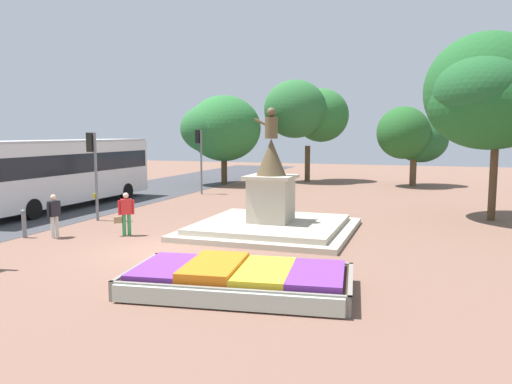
{
  "coord_description": "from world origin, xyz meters",
  "views": [
    {
      "loc": [
        7.58,
        -13.4,
        3.66
      ],
      "look_at": [
        2.83,
        0.69,
        1.9
      ],
      "focal_mm": 35.0,
      "sensor_mm": 36.0,
      "label": 1
    }
  ],
  "objects": [
    {
      "name": "ground_plane",
      "position": [
        0.0,
        0.0,
        0.0
      ],
      "size": [
        91.32,
        91.32,
        0.0
      ],
      "primitive_type": "plane",
      "color": "brown"
    },
    {
      "name": "traffic_light_far_corner",
      "position": [
        -5.2,
        13.91,
        2.69
      ],
      "size": [
        0.41,
        0.29,
        3.85
      ],
      "color": "slate",
      "rests_on": "ground_plane"
    },
    {
      "name": "traffic_light_mid_block",
      "position": [
        -5.47,
        4.09,
        2.53
      ],
      "size": [
        0.41,
        0.29,
        3.68
      ],
      "color": "slate",
      "rests_on": "ground_plane"
    },
    {
      "name": "park_tree_far_left",
      "position": [
        6.68,
        22.7,
        3.46
      ],
      "size": [
        4.78,
        4.58,
        5.47
      ],
      "color": "brown",
      "rests_on": "ground_plane"
    },
    {
      "name": "statue_monument",
      "position": [
        2.26,
        4.15,
        0.71
      ],
      "size": [
        5.94,
        5.94,
        4.59
      ],
      "color": "#B3A994",
      "rests_on": "ground_plane"
    },
    {
      "name": "pedestrian_with_handbag",
      "position": [
        -2.47,
        1.8,
        0.86
      ],
      "size": [
        0.62,
        0.52,
        1.55
      ],
      "color": "#338C4C",
      "rests_on": "ground_plane"
    },
    {
      "name": "flower_planter",
      "position": [
        3.59,
        -2.86,
        0.28
      ],
      "size": [
        5.51,
        3.38,
        0.65
      ],
      "color": "#38281C",
      "rests_on": "ground_plane"
    },
    {
      "name": "park_tree_mid_canopy",
      "position": [
        -0.85,
        23.66,
        5.22
      ],
      "size": [
        6.05,
        5.65,
        7.57
      ],
      "color": "#4C3823",
      "rests_on": "ground_plane"
    },
    {
      "name": "pedestrian_crossing_plaza",
      "position": [
        -4.64,
        0.68,
        0.87
      ],
      "size": [
        0.28,
        0.56,
        1.53
      ],
      "color": "beige",
      "rests_on": "ground_plane"
    },
    {
      "name": "city_bus",
      "position": [
        -9.2,
        6.59,
        1.91
      ],
      "size": [
        2.67,
        11.6,
        3.32
      ],
      "color": "silver",
      "rests_on": "ground_plane"
    },
    {
      "name": "park_tree_street_side",
      "position": [
        -6.14,
        19.41,
        3.98
      ],
      "size": [
        5.47,
        5.45,
        6.31
      ],
      "color": "#4C3823",
      "rests_on": "ground_plane"
    },
    {
      "name": "park_tree_far_right",
      "position": [
        9.98,
        9.63,
        5.19
      ],
      "size": [
        5.28,
        5.37,
        7.86
      ],
      "color": "#4C3823",
      "rests_on": "ground_plane"
    },
    {
      "name": "kerb_bollard_mid_b",
      "position": [
        -5.65,
        0.34,
        0.53
      ],
      "size": [
        0.17,
        0.17,
        1.01
      ],
      "color": "slate",
      "rests_on": "ground_plane"
    }
  ]
}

